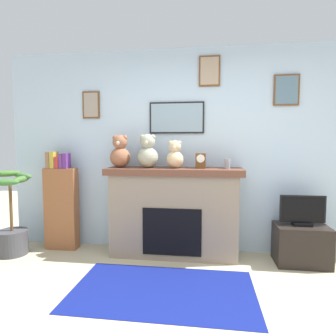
{
  "coord_description": "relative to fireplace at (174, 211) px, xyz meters",
  "views": [
    {
      "loc": [
        0.07,
        -1.77,
        1.38
      ],
      "look_at": [
        -0.41,
        1.72,
        1.09
      ],
      "focal_mm": 30.71,
      "sensor_mm": 36.0,
      "label": 1
    }
  ],
  "objects": [
    {
      "name": "back_wall",
      "position": [
        0.33,
        0.28,
        0.75
      ],
      "size": [
        5.2,
        0.15,
        2.6
      ],
      "color": "silver",
      "rests_on": "ground_plane"
    },
    {
      "name": "fireplace",
      "position": [
        0.0,
        0.0,
        0.0
      ],
      "size": [
        1.66,
        0.5,
        1.09
      ],
      "color": "gray",
      "rests_on": "ground_plane"
    },
    {
      "name": "bookshelf",
      "position": [
        -1.5,
        0.02,
        0.04
      ],
      "size": [
        0.42,
        0.16,
        1.29
      ],
      "color": "brown",
      "rests_on": "ground_plane"
    },
    {
      "name": "potted_plant",
      "position": [
        -2.01,
        -0.26,
        -0.18
      ],
      "size": [
        0.52,
        0.57,
        1.09
      ],
      "color": "#3F3F44",
      "rests_on": "ground_plane"
    },
    {
      "name": "tv_stand",
      "position": [
        1.49,
        -0.08,
        -0.33
      ],
      "size": [
        0.58,
        0.4,
        0.45
      ],
      "primitive_type": "cube",
      "color": "black",
      "rests_on": "ground_plane"
    },
    {
      "name": "television",
      "position": [
        1.49,
        -0.08,
        0.06
      ],
      "size": [
        0.5,
        0.14,
        0.35
      ],
      "color": "black",
      "rests_on": "tv_stand"
    },
    {
      "name": "area_rug",
      "position": [
        0.0,
        -0.9,
        -0.55
      ],
      "size": [
        1.73,
        1.02,
        0.01
      ],
      "primitive_type": "cube",
      "color": "navy",
      "rests_on": "ground_plane"
    },
    {
      "name": "candle_jar",
      "position": [
        0.64,
        -0.02,
        0.6
      ],
      "size": [
        0.07,
        0.07,
        0.12
      ],
      "primitive_type": "cylinder",
      "color": "gray",
      "rests_on": "fireplace"
    },
    {
      "name": "mantel_clock",
      "position": [
        0.32,
        -0.02,
        0.63
      ],
      "size": [
        0.12,
        0.09,
        0.18
      ],
      "color": "brown",
      "rests_on": "fireplace"
    },
    {
      "name": "teddy_bear_brown",
      "position": [
        -0.68,
        -0.02,
        0.72
      ],
      "size": [
        0.25,
        0.25,
        0.41
      ],
      "color": "#92593F",
      "rests_on": "fireplace"
    },
    {
      "name": "teddy_bear_cream",
      "position": [
        -0.32,
        -0.02,
        0.73
      ],
      "size": [
        0.26,
        0.26,
        0.41
      ],
      "color": "#9D9E88",
      "rests_on": "fireplace"
    },
    {
      "name": "teddy_bear_tan",
      "position": [
        0.01,
        -0.02,
        0.69
      ],
      "size": [
        0.21,
        0.21,
        0.34
      ],
      "color": "#D1B48B",
      "rests_on": "fireplace"
    }
  ]
}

